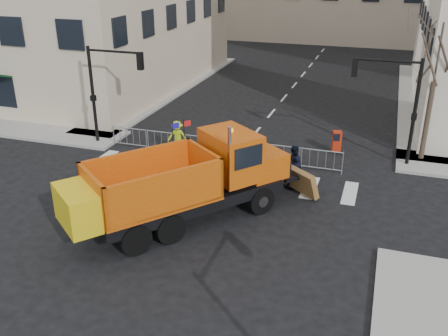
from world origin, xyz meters
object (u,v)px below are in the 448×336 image
(cop_a, at_px, (296,173))
(newspaper_box, at_px, (337,141))
(cop_b, at_px, (293,163))
(plow_truck, at_px, (182,181))
(cop_c, at_px, (291,172))
(worker, at_px, (177,137))

(cop_a, xyz_separation_m, newspaper_box, (1.23, 5.02, -0.13))
(cop_a, xyz_separation_m, cop_b, (-0.31, 1.01, 0.03))
(cop_b, bearing_deg, plow_truck, 62.16)
(plow_truck, distance_m, newspaper_box, 10.58)
(cop_a, distance_m, cop_c, 0.21)
(cop_c, relative_size, worker, 0.98)
(cop_c, height_order, worker, worker)
(cop_c, relative_size, newspaper_box, 1.52)
(cop_a, bearing_deg, cop_b, -95.98)
(worker, bearing_deg, cop_a, -21.30)
(cop_a, xyz_separation_m, worker, (-6.71, 2.24, 0.17))
(cop_a, relative_size, cop_b, 0.96)
(cop_b, distance_m, worker, 6.52)
(worker, bearing_deg, cop_c, -22.03)
(cop_c, bearing_deg, newspaper_box, -143.70)
(cop_a, xyz_separation_m, cop_c, (-0.21, -0.02, 0.01))
(newspaper_box, bearing_deg, worker, -177.02)
(cop_b, bearing_deg, newspaper_box, -106.47)
(cop_b, distance_m, cop_c, 1.04)
(cop_a, bearing_deg, cop_c, -16.81)
(plow_truck, relative_size, cop_c, 5.90)
(cop_a, bearing_deg, plow_truck, 25.99)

